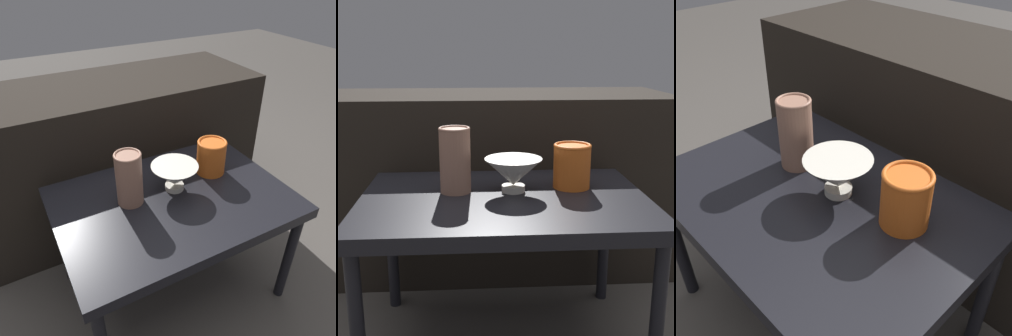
{
  "view_description": "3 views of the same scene",
  "coord_description": "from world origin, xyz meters",
  "views": [
    {
      "loc": [
        -0.43,
        -0.76,
        1.17
      ],
      "look_at": [
        0.02,
        0.07,
        0.54
      ],
      "focal_mm": 35.0,
      "sensor_mm": 36.0,
      "label": 1
    },
    {
      "loc": [
        -0.08,
        -1.23,
        0.87
      ],
      "look_at": [
        0.01,
        0.02,
        0.54
      ],
      "focal_mm": 50.0,
      "sensor_mm": 36.0,
      "label": 2
    },
    {
      "loc": [
        0.57,
        -0.46,
        1.05
      ],
      "look_at": [
        0.05,
        0.05,
        0.54
      ],
      "focal_mm": 42.0,
      "sensor_mm": 36.0,
      "label": 3
    }
  ],
  "objects": [
    {
      "name": "bowl",
      "position": [
        0.03,
        0.04,
        0.52
      ],
      "size": [
        0.16,
        0.16,
        0.1
      ],
      "color": "silver",
      "rests_on": "table"
    },
    {
      "name": "vase_colorful_right",
      "position": [
        0.2,
        0.07,
        0.53
      ],
      "size": [
        0.11,
        0.11,
        0.13
      ],
      "color": "orange",
      "rests_on": "table"
    },
    {
      "name": "couch_backdrop",
      "position": [
        0.0,
        0.58,
        0.35
      ],
      "size": [
        1.34,
        0.5,
        0.69
      ],
      "color": "black",
      "rests_on": "ground_plane"
    },
    {
      "name": "table",
      "position": [
        0.0,
        0.0,
        0.42
      ],
      "size": [
        0.79,
        0.55,
        0.46
      ],
      "color": "black",
      "rests_on": "ground_plane"
    },
    {
      "name": "vase_textured_left",
      "position": [
        -0.13,
        0.05,
        0.56
      ],
      "size": [
        0.09,
        0.09,
        0.19
      ],
      "color": "#996B56",
      "rests_on": "table"
    },
    {
      "name": "ground_plane",
      "position": [
        0.0,
        0.0,
        0.0
      ],
      "size": [
        8.0,
        8.0,
        0.0
      ],
      "primitive_type": "plane",
      "color": "#4C4742"
    }
  ]
}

